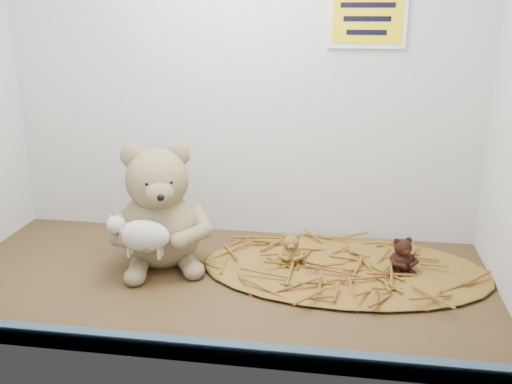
% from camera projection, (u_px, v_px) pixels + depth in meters
% --- Properties ---
extents(alcove_shell, '(1.20, 0.60, 0.90)m').
position_uv_depth(alcove_shell, '(223.00, 70.00, 1.20)').
color(alcove_shell, '#3D2615').
rests_on(alcove_shell, ground).
extents(front_rail, '(1.19, 0.02, 0.04)m').
position_uv_depth(front_rail, '(182.00, 348.00, 0.98)').
color(front_rail, '#375469').
rests_on(front_rail, shelf_floor).
extents(straw_bed, '(0.66, 0.38, 0.01)m').
position_uv_depth(straw_bed, '(345.00, 269.00, 1.30)').
color(straw_bed, brown).
rests_on(straw_bed, shelf_floor).
extents(main_teddy, '(0.31, 0.32, 0.29)m').
position_uv_depth(main_teddy, '(158.00, 205.00, 1.30)').
color(main_teddy, '#907D59').
rests_on(main_teddy, shelf_floor).
extents(toy_lamb, '(0.15, 0.09, 0.10)m').
position_uv_depth(toy_lamb, '(144.00, 236.00, 1.22)').
color(toy_lamb, beige).
rests_on(toy_lamb, main_teddy).
extents(mini_teddy_tan, '(0.07, 0.07, 0.07)m').
position_uv_depth(mini_teddy_tan, '(291.00, 248.00, 1.31)').
color(mini_teddy_tan, olive).
rests_on(mini_teddy_tan, straw_bed).
extents(mini_teddy_brown, '(0.09, 0.09, 0.08)m').
position_uv_depth(mini_teddy_brown, '(402.00, 253.00, 1.27)').
color(mini_teddy_brown, black).
rests_on(mini_teddy_brown, straw_bed).
extents(wall_sign, '(0.16, 0.01, 0.11)m').
position_uv_depth(wall_sign, '(367.00, 19.00, 1.32)').
color(wall_sign, '#DDC00B').
rests_on(wall_sign, back_wall).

